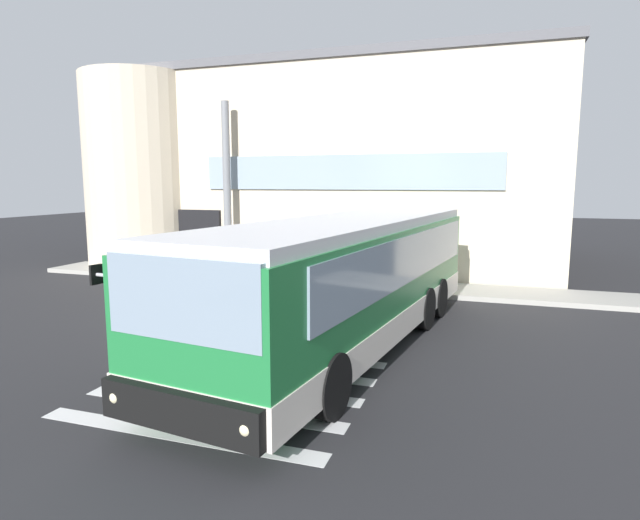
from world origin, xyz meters
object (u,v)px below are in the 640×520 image
at_px(entry_support_column, 227,188).
at_px(bus_main_foreground, 346,284).
at_px(passenger_near_column, 238,250).
at_px(passenger_by_doorway, 268,252).

relative_size(entry_support_column, bus_main_foreground, 0.58).
relative_size(bus_main_foreground, passenger_near_column, 6.40).
bearing_deg(passenger_by_doorway, passenger_near_column, -176.44).
bearing_deg(bus_main_foreground, entry_support_column, 133.39).
height_order(entry_support_column, bus_main_foreground, entry_support_column).
bearing_deg(passenger_by_doorway, bus_main_foreground, -53.43).
relative_size(entry_support_column, passenger_near_column, 3.69).
distance_m(bus_main_foreground, passenger_by_doorway, 7.49).
bearing_deg(passenger_near_column, passenger_by_doorway, 3.56).
relative_size(bus_main_foreground, passenger_by_doorway, 6.40).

